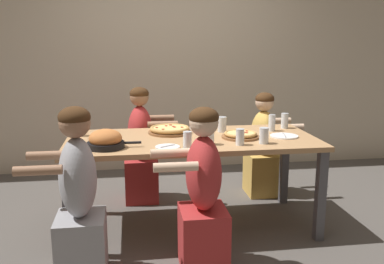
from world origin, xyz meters
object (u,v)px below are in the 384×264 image
(diner_far_midleft, at_px, (141,150))
(diner_near_center, at_px, (203,196))
(diner_far_right, at_px, (263,149))
(skillet_bowl, at_px, (106,140))
(empty_plate_a, at_px, (168,147))
(empty_plate_b, at_px, (284,136))
(pizza_board_second, at_px, (170,130))
(drinking_glass_c, at_px, (272,124))
(drinking_glass_g, at_px, (209,137))
(diner_near_left, at_px, (79,201))
(drinking_glass_f, at_px, (187,140))
(drinking_glass_h, at_px, (240,138))
(pizza_board_main, at_px, (240,135))
(drinking_glass_e, at_px, (222,125))
(drinking_glass_d, at_px, (264,136))
(drinking_glass_b, at_px, (285,121))
(drinking_glass_a, at_px, (78,128))
(cocktail_glass_blue, at_px, (194,125))

(diner_far_midleft, distance_m, diner_near_center, 1.42)
(diner_far_midleft, height_order, diner_far_right, diner_far_midleft)
(diner_far_midleft, bearing_deg, diner_near_center, 15.46)
(skillet_bowl, distance_m, empty_plate_a, 0.46)
(empty_plate_b, bearing_deg, diner_far_midleft, 147.32)
(skillet_bowl, height_order, diner_far_right, diner_far_right)
(pizza_board_second, bearing_deg, drinking_glass_c, -2.56)
(empty_plate_a, xyz_separation_m, drinking_glass_g, (0.33, 0.06, 0.05))
(diner_near_left, relative_size, diner_far_right, 1.10)
(drinking_glass_c, relative_size, diner_far_right, 0.14)
(drinking_glass_f, height_order, diner_near_left, diner_near_left)
(drinking_glass_f, relative_size, drinking_glass_h, 1.01)
(pizza_board_second, height_order, skillet_bowl, skillet_bowl)
(pizza_board_main, distance_m, drinking_glass_c, 0.41)
(empty_plate_b, height_order, drinking_glass_c, drinking_glass_c)
(diner_far_right, bearing_deg, drinking_glass_e, -48.42)
(drinking_glass_d, distance_m, diner_far_midleft, 1.37)
(drinking_glass_b, bearing_deg, drinking_glass_e, -173.24)
(pizza_board_main, bearing_deg, drinking_glass_h, -105.52)
(drinking_glass_f, distance_m, diner_near_left, 0.89)
(diner_far_midleft, relative_size, diner_far_right, 1.07)
(pizza_board_main, bearing_deg, drinking_glass_f, -149.72)
(drinking_glass_a, bearing_deg, drinking_glass_h, -21.95)
(empty_plate_a, bearing_deg, skillet_bowl, 172.12)
(diner_far_right, bearing_deg, drinking_glass_d, -18.12)
(empty_plate_b, relative_size, drinking_glass_d, 1.84)
(drinking_glass_b, bearing_deg, drinking_glass_a, -178.30)
(pizza_board_main, relative_size, drinking_glass_e, 2.33)
(pizza_board_second, height_order, empty_plate_b, pizza_board_second)
(drinking_glass_e, bearing_deg, diner_near_center, -109.94)
(diner_near_left, xyz_separation_m, diner_near_center, (0.82, -0.00, -0.01))
(pizza_board_main, distance_m, drinking_glass_d, 0.26)
(drinking_glass_b, bearing_deg, cocktail_glass_blue, 174.20)
(pizza_board_second, height_order, diner_far_midleft, diner_far_midleft)
(drinking_glass_f, bearing_deg, drinking_glass_b, 31.82)
(drinking_glass_g, bearing_deg, empty_plate_b, 14.45)
(empty_plate_a, xyz_separation_m, drinking_glass_d, (0.75, 0.03, 0.06))
(cocktail_glass_blue, xyz_separation_m, diner_near_left, (-0.92, -1.04, -0.28))
(cocktail_glass_blue, xyz_separation_m, drinking_glass_c, (0.67, -0.19, 0.02))
(skillet_bowl, relative_size, diner_near_left, 0.35)
(pizza_board_second, xyz_separation_m, cocktail_glass_blue, (0.23, 0.14, 0.01))
(drinking_glass_a, height_order, diner_far_right, diner_far_right)
(drinking_glass_e, height_order, diner_near_center, diner_near_center)
(drinking_glass_c, distance_m, drinking_glass_d, 0.49)
(drinking_glass_a, bearing_deg, pizza_board_main, -11.57)
(diner_near_center, bearing_deg, drinking_glass_f, 9.50)
(diner_far_right, bearing_deg, diner_near_center, -32.28)
(pizza_board_main, xyz_separation_m, empty_plate_a, (-0.62, -0.25, -0.02))
(drinking_glass_e, height_order, drinking_glass_g, same)
(skillet_bowl, distance_m, drinking_glass_h, 1.02)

